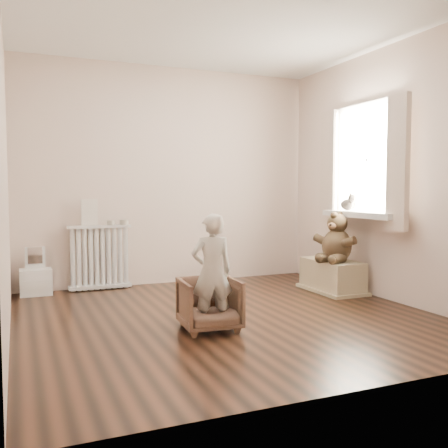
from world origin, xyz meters
name	(u,v)px	position (x,y,z in m)	size (l,w,h in m)	color
floor	(228,317)	(0.00, 0.00, 0.00)	(3.60, 3.60, 0.01)	black
ceiling	(228,19)	(0.00, 0.00, 2.60)	(3.60, 3.60, 0.01)	white
back_wall	(170,176)	(0.00, 1.80, 1.30)	(3.60, 0.02, 2.60)	beige
front_wall	(358,160)	(0.00, -1.80, 1.30)	(3.60, 0.02, 2.60)	beige
left_wall	(4,168)	(-1.80, 0.00, 1.30)	(0.02, 3.60, 2.60)	beige
right_wall	(391,173)	(1.80, 0.00, 1.30)	(0.02, 3.60, 2.60)	beige
window	(368,160)	(1.76, 0.30, 1.45)	(0.03, 0.90, 1.10)	white
window_sill	(361,215)	(1.67, 0.30, 0.87)	(0.22, 1.10, 0.06)	silver
curtain_left	(398,163)	(1.65, -0.27, 1.39)	(0.06, 0.26, 1.30)	beige
curtain_right	(329,168)	(1.65, 0.87, 1.39)	(0.06, 0.26, 1.30)	beige
radiator	(100,255)	(-0.86, 1.68, 0.39)	(0.70, 0.13, 0.73)	silver
paper_doll	(89,212)	(-0.97, 1.68, 0.88)	(0.18, 0.02, 0.30)	beige
tin_a	(111,223)	(-0.73, 1.68, 0.76)	(0.09, 0.09, 0.05)	#A59E8C
tin_b	(124,222)	(-0.58, 1.68, 0.76)	(0.10, 0.10, 0.06)	#A59E8C
toy_vanity	(36,270)	(-1.55, 1.65, 0.28)	(0.33, 0.23, 0.52)	silver
armchair	(210,304)	(-0.30, -0.33, 0.21)	(0.45, 0.47, 0.43)	brown
child	(212,272)	(-0.30, -0.38, 0.48)	(0.34, 0.22, 0.93)	beige
toy_bench	(332,273)	(1.52, 0.58, 0.20)	(0.39, 0.75, 0.35)	#C0B48D
teddy_bear	(337,232)	(1.50, 0.47, 0.67)	(0.44, 0.34, 0.54)	#332517
plush_cat	(348,202)	(1.66, 0.51, 1.00)	(0.14, 0.23, 0.19)	#685E55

